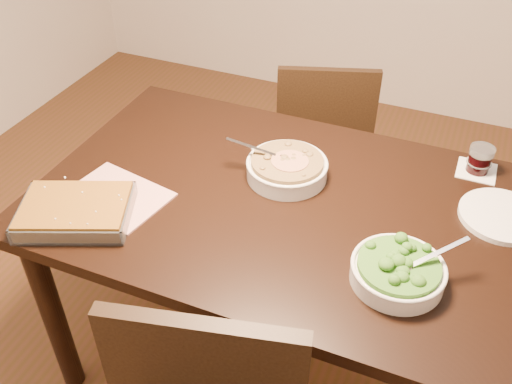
{
  "coord_description": "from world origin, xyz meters",
  "views": [
    {
      "loc": [
        0.43,
        -1.2,
        1.8
      ],
      "look_at": [
        -0.05,
        -0.05,
        0.8
      ],
      "focal_mm": 40.0,
      "sensor_mm": 36.0,
      "label": 1
    }
  ],
  "objects": [
    {
      "name": "broccoli_bowl",
      "position": [
        0.38,
        -0.18,
        0.78
      ],
      "size": [
        0.23,
        0.23,
        0.09
      ],
      "color": "white",
      "rests_on": "table"
    },
    {
      "name": "wine_tumbler",
      "position": [
        0.51,
        0.36,
        0.8
      ],
      "size": [
        0.07,
        0.07,
        0.08
      ],
      "color": "black",
      "rests_on": "coaster"
    },
    {
      "name": "chair_far",
      "position": [
        -0.1,
        0.79,
        0.46
      ],
      "size": [
        0.49,
        0.49,
        0.83
      ],
      "rotation": [
        0.0,
        0.0,
        3.46
      ],
      "color": "black",
      "rests_on": "ground"
    },
    {
      "name": "stew_bowl",
      "position": [
        -0.02,
        0.11,
        0.78
      ],
      "size": [
        0.27,
        0.25,
        0.09
      ],
      "color": "white",
      "rests_on": "table"
    },
    {
      "name": "ground",
      "position": [
        0.0,
        0.0,
        0.0
      ],
      "size": [
        4.0,
        4.0,
        0.0
      ],
      "primitive_type": "plane",
      "color": "#4B3015",
      "rests_on": "ground"
    },
    {
      "name": "dinner_plate",
      "position": [
        0.6,
        0.16,
        0.76
      ],
      "size": [
        0.23,
        0.23,
        0.02
      ],
      "primitive_type": "cylinder",
      "color": "silver",
      "rests_on": "table"
    },
    {
      "name": "coaster",
      "position": [
        0.51,
        0.36,
        0.75
      ],
      "size": [
        0.12,
        0.12,
        0.0
      ],
      "primitive_type": "cube",
      "color": "white",
      "rests_on": "table"
    },
    {
      "name": "magazine_a",
      "position": [
        -0.44,
        -0.17,
        0.75
      ],
      "size": [
        0.32,
        0.26,
        0.01
      ],
      "primitive_type": "cube",
      "rotation": [
        0.0,
        0.0,
        -0.19
      ],
      "color": "#AE3138",
      "rests_on": "table"
    },
    {
      "name": "table",
      "position": [
        0.0,
        0.0,
        0.65
      ],
      "size": [
        1.4,
        0.9,
        0.75
      ],
      "color": "black",
      "rests_on": "ground"
    },
    {
      "name": "baking_dish",
      "position": [
        -0.49,
        -0.3,
        0.78
      ],
      "size": [
        0.36,
        0.32,
        0.05
      ],
      "rotation": [
        0.0,
        0.0,
        0.39
      ],
      "color": "silver",
      "rests_on": "table"
    }
  ]
}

